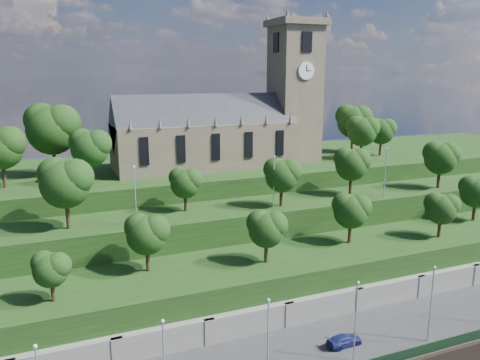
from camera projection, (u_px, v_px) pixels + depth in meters
name	position (u px, v px, depth m)	size (l,w,h in m)	color
promenade	(349.00, 348.00, 53.25)	(160.00, 12.00, 2.00)	#2D2D30
retaining_wall	(322.00, 312.00, 58.31)	(160.00, 2.10, 5.00)	slate
embankment_lower	(298.00, 281.00, 63.42)	(160.00, 12.00, 8.00)	#173411
embankment_upper	(264.00, 241.00, 72.91)	(160.00, 10.00, 12.00)	#173411
hilltop	(219.00, 199.00, 91.55)	(160.00, 32.00, 15.00)	#173411
church	(230.00, 124.00, 84.88)	(38.60, 12.35, 27.60)	brown
trees_lower	(330.00, 215.00, 63.60)	(69.04, 8.74, 7.46)	black
trees_upper	(268.00, 170.00, 69.49)	(67.24, 7.89, 9.30)	black
trees_hilltop	(196.00, 130.00, 82.18)	(75.90, 16.22, 11.93)	black
lamp_posts_promenade	(356.00, 316.00, 47.99)	(60.36, 0.36, 9.06)	#B2B2B7
lamp_posts_upper	(274.00, 179.00, 67.85)	(40.36, 0.36, 8.01)	#B2B2B7
car_right	(344.00, 340.00, 51.84)	(1.73, 4.25, 1.23)	navy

